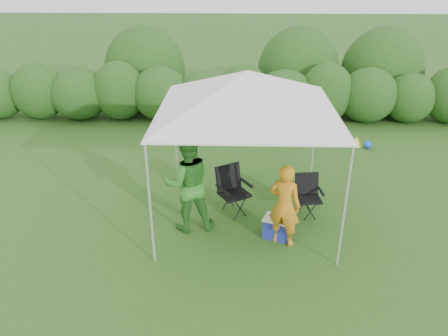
{
  "coord_description": "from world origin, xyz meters",
  "views": [
    {
      "loc": [
        -0.17,
        -6.8,
        4.52
      ],
      "look_at": [
        -0.4,
        0.4,
        1.05
      ],
      "focal_mm": 35.0,
      "sensor_mm": 36.0,
      "label": 1
    }
  ],
  "objects_px": {
    "chair_right": "(308,192)",
    "cooler": "(277,227)",
    "chair_left": "(232,187)",
    "woman": "(188,183)",
    "man": "(285,205)",
    "canopy": "(247,92)"
  },
  "relations": [
    {
      "from": "cooler",
      "to": "man",
      "type": "bearing_deg",
      "value": -41.51
    },
    {
      "from": "chair_right",
      "to": "cooler",
      "type": "relative_size",
      "value": 1.47
    },
    {
      "from": "chair_right",
      "to": "man",
      "type": "bearing_deg",
      "value": -126.06
    },
    {
      "from": "chair_right",
      "to": "chair_left",
      "type": "bearing_deg",
      "value": 171.67
    },
    {
      "from": "man",
      "to": "woman",
      "type": "relative_size",
      "value": 0.81
    },
    {
      "from": "woman",
      "to": "cooler",
      "type": "distance_m",
      "value": 1.77
    },
    {
      "from": "chair_left",
      "to": "cooler",
      "type": "xyz_separation_m",
      "value": [
        0.82,
        -0.87,
        -0.34
      ]
    },
    {
      "from": "chair_left",
      "to": "man",
      "type": "height_order",
      "value": "man"
    },
    {
      "from": "canopy",
      "to": "cooler",
      "type": "height_order",
      "value": "canopy"
    },
    {
      "from": "canopy",
      "to": "chair_right",
      "type": "bearing_deg",
      "value": 4.71
    },
    {
      "from": "chair_left",
      "to": "chair_right",
      "type": "bearing_deg",
      "value": -33.38
    },
    {
      "from": "cooler",
      "to": "chair_left",
      "type": "bearing_deg",
      "value": 153.77
    },
    {
      "from": "canopy",
      "to": "man",
      "type": "xyz_separation_m",
      "value": [
        0.65,
        -0.91,
        -1.71
      ]
    },
    {
      "from": "canopy",
      "to": "woman",
      "type": "height_order",
      "value": "canopy"
    },
    {
      "from": "chair_left",
      "to": "man",
      "type": "xyz_separation_m",
      "value": [
        0.91,
        -1.04,
        0.22
      ]
    },
    {
      "from": "chair_right",
      "to": "chair_left",
      "type": "distance_m",
      "value": 1.47
    },
    {
      "from": "chair_right",
      "to": "canopy",
      "type": "bearing_deg",
      "value": 177.74
    },
    {
      "from": "chair_left",
      "to": "cooler",
      "type": "height_order",
      "value": "chair_left"
    },
    {
      "from": "chair_right",
      "to": "chair_left",
      "type": "height_order",
      "value": "chair_left"
    },
    {
      "from": "chair_right",
      "to": "man",
      "type": "height_order",
      "value": "man"
    },
    {
      "from": "cooler",
      "to": "woman",
      "type": "bearing_deg",
      "value": -168.83
    },
    {
      "from": "woman",
      "to": "chair_left",
      "type": "bearing_deg",
      "value": -154.85
    }
  ]
}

